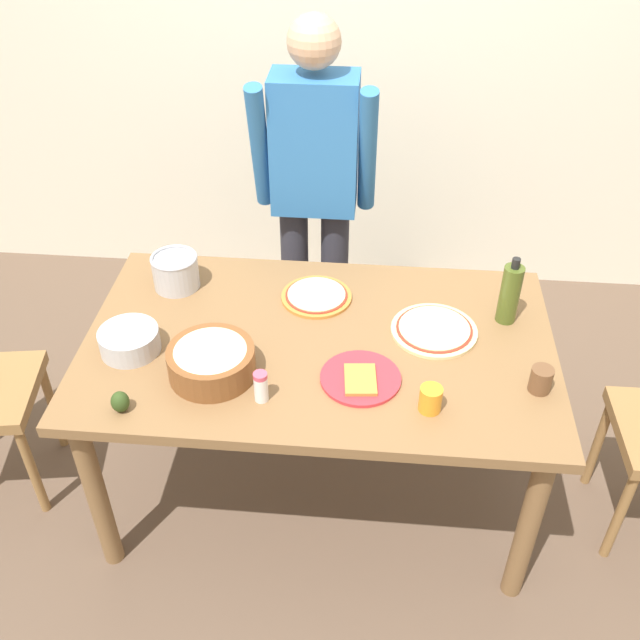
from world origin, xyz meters
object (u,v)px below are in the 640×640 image
(plate_with_slice, at_px, (361,378))
(cup_orange, at_px, (430,399))
(popcorn_bowl, at_px, (211,359))
(pizza_raw_on_board, at_px, (434,330))
(pizza_cooked_on_tray, at_px, (316,296))
(avocado, at_px, (120,402))
(steel_pot, at_px, (176,271))
(cup_small_brown, at_px, (541,380))
(olive_oil_bottle, at_px, (510,294))
(dining_table, at_px, (319,361))
(salt_shaker, at_px, (261,387))
(person_cook, at_px, (315,187))
(mixing_bowl_steel, at_px, (129,341))

(plate_with_slice, xyz_separation_m, cup_orange, (0.22, -0.11, 0.03))
(plate_with_slice, height_order, popcorn_bowl, popcorn_bowl)
(pizza_raw_on_board, distance_m, plate_with_slice, 0.36)
(pizza_cooked_on_tray, distance_m, avocado, 0.82)
(steel_pot, bearing_deg, cup_orange, -31.60)
(popcorn_bowl, height_order, steel_pot, steel_pot)
(plate_with_slice, distance_m, cup_small_brown, 0.56)
(popcorn_bowl, relative_size, olive_oil_bottle, 1.09)
(dining_table, bearing_deg, popcorn_bowl, -148.80)
(pizza_cooked_on_tray, xyz_separation_m, cup_small_brown, (0.74, -0.42, 0.03))
(pizza_raw_on_board, xyz_separation_m, avocado, (-0.96, -0.47, 0.03))
(cup_orange, relative_size, salt_shaker, 0.80)
(person_cook, bearing_deg, cup_small_brown, -49.51)
(person_cook, xyz_separation_m, pizza_raw_on_board, (0.48, -0.67, -0.17))
(mixing_bowl_steel, xyz_separation_m, steel_pot, (0.06, 0.38, 0.03))
(steel_pot, distance_m, salt_shaker, 0.70)
(plate_with_slice, distance_m, steel_pot, 0.85)
(pizza_cooked_on_tray, relative_size, salt_shaker, 2.44)
(pizza_raw_on_board, distance_m, avocado, 1.07)
(cup_small_brown, height_order, salt_shaker, salt_shaker)
(popcorn_bowl, height_order, olive_oil_bottle, olive_oil_bottle)
(pizza_raw_on_board, bearing_deg, cup_orange, -94.05)
(olive_oil_bottle, xyz_separation_m, steel_pot, (-1.20, 0.10, -0.05))
(avocado, bearing_deg, steel_pot, 89.11)
(pizza_raw_on_board, bearing_deg, dining_table, -168.09)
(olive_oil_bottle, height_order, salt_shaker, olive_oil_bottle)
(plate_with_slice, distance_m, salt_shaker, 0.32)
(pizza_raw_on_board, xyz_separation_m, plate_with_slice, (-0.24, -0.27, -0.00))
(popcorn_bowl, height_order, mixing_bowl_steel, popcorn_bowl)
(person_cook, height_order, popcorn_bowl, person_cook)
(popcorn_bowl, bearing_deg, cup_orange, -8.06)
(pizza_cooked_on_tray, relative_size, mixing_bowl_steel, 1.29)
(steel_pot, bearing_deg, person_cook, 45.68)
(salt_shaker, bearing_deg, cup_small_brown, 7.97)
(person_cook, distance_m, avocado, 1.25)
(olive_oil_bottle, height_order, steel_pot, olive_oil_bottle)
(pizza_raw_on_board, relative_size, plate_with_slice, 1.15)
(olive_oil_bottle, bearing_deg, salt_shaker, -149.24)
(pizza_raw_on_board, relative_size, olive_oil_bottle, 1.17)
(dining_table, height_order, cup_small_brown, cup_small_brown)
(plate_with_slice, bearing_deg, avocado, -164.58)
(popcorn_bowl, distance_m, salt_shaker, 0.20)
(popcorn_bowl, bearing_deg, plate_with_slice, 1.46)
(salt_shaker, bearing_deg, popcorn_bowl, 150.01)
(pizza_cooked_on_tray, bearing_deg, person_cook, 96.15)
(plate_with_slice, bearing_deg, person_cook, 104.12)
(dining_table, xyz_separation_m, olive_oil_bottle, (0.64, 0.18, 0.20))
(pizza_cooked_on_tray, height_order, steel_pot, steel_pot)
(pizza_raw_on_board, height_order, cup_orange, cup_orange)
(olive_oil_bottle, xyz_separation_m, cup_small_brown, (0.07, -0.35, -0.07))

